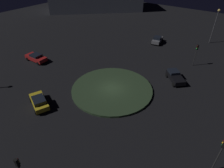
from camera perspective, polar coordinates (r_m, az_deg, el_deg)
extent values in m
plane|color=black|center=(29.81, 0.00, -1.71)|extent=(118.92, 118.92, 0.00)
cylinder|color=#2D4228|center=(29.71, 0.00, -1.46)|extent=(12.52, 12.52, 0.32)
cube|color=black|center=(33.10, 18.45, 1.84)|extent=(4.08, 4.06, 0.72)
cube|color=black|center=(33.53, 17.98, 3.55)|extent=(2.33, 2.33, 0.43)
cylinder|color=black|center=(32.64, 20.73, 0.06)|extent=(0.64, 0.64, 0.69)
cylinder|color=black|center=(31.86, 17.90, -0.20)|extent=(0.64, 0.64, 0.69)
cylinder|color=black|center=(34.73, 18.74, 2.72)|extent=(0.64, 0.64, 0.69)
cylinder|color=black|center=(34.00, 16.04, 2.53)|extent=(0.64, 0.64, 0.69)
cube|color=red|center=(40.51, -21.76, 7.30)|extent=(1.98, 4.63, 0.73)
cube|color=black|center=(40.17, -21.82, 7.98)|extent=(1.69, 2.07, 0.42)
cylinder|color=black|center=(41.54, -24.01, 6.84)|extent=(0.24, 0.62, 0.62)
cylinder|color=black|center=(42.39, -21.98, 7.89)|extent=(0.24, 0.62, 0.62)
cylinder|color=black|center=(38.96, -21.29, 5.70)|extent=(0.24, 0.62, 0.62)
cylinder|color=black|center=(39.87, -19.19, 6.83)|extent=(0.24, 0.62, 0.62)
cube|color=gold|center=(28.32, -20.98, -5.00)|extent=(3.21, 4.50, 0.68)
cube|color=black|center=(27.69, -21.06, -4.48)|extent=(2.23, 2.50, 0.49)
cylinder|color=black|center=(29.68, -23.16, -4.42)|extent=(0.45, 0.69, 0.65)
cylinder|color=black|center=(29.79, -19.90, -3.39)|extent=(0.45, 0.69, 0.65)
cylinder|color=black|center=(27.32, -21.88, -7.86)|extent=(0.45, 0.69, 0.65)
cylinder|color=black|center=(27.44, -18.33, -6.72)|extent=(0.45, 0.69, 0.65)
cube|color=slate|center=(47.16, 13.41, 12.66)|extent=(4.23, 2.41, 0.72)
cube|color=black|center=(46.77, 13.45, 13.30)|extent=(2.01, 1.81, 0.55)
cylinder|color=black|center=(48.77, 12.80, 13.02)|extent=(0.72, 0.34, 0.69)
cylinder|color=black|center=(48.44, 14.80, 12.58)|extent=(0.72, 0.34, 0.69)
cylinder|color=black|center=(46.17, 11.83, 11.90)|extent=(0.72, 0.34, 0.69)
cylinder|color=black|center=(45.82, 13.93, 11.44)|extent=(0.72, 0.34, 0.69)
cylinder|color=#2D2D2D|center=(38.73, 23.49, 7.23)|extent=(0.12, 0.12, 3.28)
cube|color=black|center=(37.91, 24.21, 10.02)|extent=(0.33, 0.37, 0.90)
sphere|color=#3F0C0C|center=(37.70, 24.16, 10.36)|extent=(0.20, 0.20, 0.20)
sphere|color=#4C380F|center=(37.80, 24.07, 9.99)|extent=(0.20, 0.20, 0.20)
sphere|color=#1EE53F|center=(37.90, 23.97, 9.62)|extent=(0.20, 0.20, 0.20)
cylinder|color=#2D2D2D|center=(21.46, 28.80, -19.16)|extent=(0.12, 0.12, 3.59)
sphere|color=#3F0C0C|center=(19.69, 30.51, -14.44)|extent=(0.20, 0.20, 0.20)
sphere|color=yellow|center=(19.87, 30.28, -14.96)|extent=(0.20, 0.20, 0.20)
sphere|color=#0F3819|center=(20.06, 30.05, -15.47)|extent=(0.20, 0.20, 0.20)
cube|color=black|center=(18.07, -26.57, -20.41)|extent=(0.27, 0.33, 0.90)
sphere|color=#3F0C0C|center=(17.90, -26.45, -19.60)|extent=(0.20, 0.20, 0.20)
sphere|color=yellow|center=(18.11, -26.22, -20.12)|extent=(0.20, 0.20, 0.20)
sphere|color=#0F3819|center=(18.32, -25.99, -20.62)|extent=(0.20, 0.20, 0.20)
cylinder|color=#4C4C51|center=(50.63, 28.14, 14.63)|extent=(0.18, 0.18, 7.22)
sphere|color=#F9D166|center=(49.71, 29.38, 18.65)|extent=(0.57, 0.57, 0.57)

